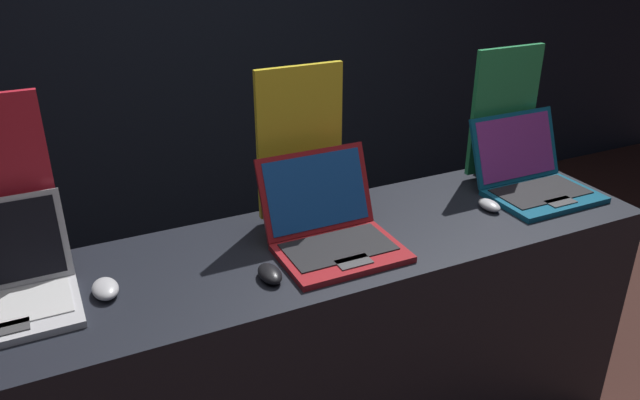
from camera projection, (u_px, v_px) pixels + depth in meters
The scene contains 10 objects.
wall_back at pixel (170, 0), 3.23m from camera, with size 8.00×0.05×2.80m.
display_counter at pixel (322, 352), 2.16m from camera, with size 2.24×0.59×0.87m.
laptop_front at pixel (4, 287), 1.63m from camera, with size 0.36×0.33×0.26m.
mouse_front at pixel (105, 289), 1.70m from camera, with size 0.07×0.11×0.04m.
laptop_middle at pixel (331, 228), 1.93m from camera, with size 0.37×0.37×0.27m.
mouse_middle at pixel (270, 274), 1.77m from camera, with size 0.06×0.11×0.04m.
promo_stand_middle at pixel (300, 148), 2.04m from camera, with size 0.30×0.07×0.52m.
laptop_back at pixel (532, 177), 2.30m from camera, with size 0.38×0.36×0.26m.
mouse_back at pixel (489, 205), 2.19m from camera, with size 0.06×0.10×0.03m.
promo_stand_back at pixel (503, 115), 2.38m from camera, with size 0.30×0.07×0.50m.
Camera 1 is at (-0.75, -1.26, 1.84)m, focal length 35.00 mm.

